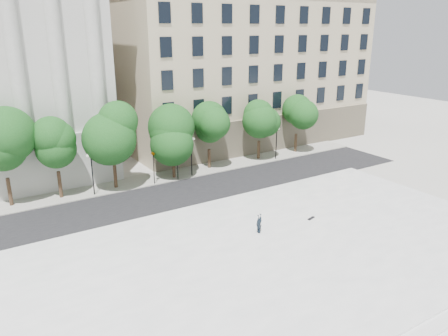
% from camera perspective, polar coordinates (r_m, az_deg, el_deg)
% --- Properties ---
extents(ground, '(160.00, 160.00, 0.00)m').
position_cam_1_polar(ground, '(30.90, 7.77, -14.43)').
color(ground, beige).
rests_on(ground, ground).
extents(plaza, '(44.00, 22.00, 0.45)m').
position_cam_1_polar(plaza, '(32.78, 4.37, -11.80)').
color(plaza, white).
rests_on(plaza, ground).
extents(street, '(60.00, 8.00, 0.02)m').
position_cam_1_polar(street, '(44.57, -7.18, -3.84)').
color(street, black).
rests_on(street, ground).
extents(far_sidewalk, '(60.00, 4.00, 0.12)m').
position_cam_1_polar(far_sidewalk, '(49.73, -10.15, -1.57)').
color(far_sidewalk, '#AFACA2').
rests_on(far_sidewalk, ground).
extents(building_east, '(36.00, 26.15, 23.00)m').
position_cam_1_polar(building_east, '(69.60, 0.16, 13.61)').
color(building_east, tan).
rests_on(building_east, ground).
extents(traffic_light_west, '(0.61, 1.94, 4.27)m').
position_cam_1_polar(traffic_light_west, '(47.22, -9.27, 2.14)').
color(traffic_light_west, black).
rests_on(traffic_light_west, ground).
extents(traffic_light_east, '(0.55, 1.68, 4.16)m').
position_cam_1_polar(traffic_light_east, '(48.38, -6.17, 2.53)').
color(traffic_light_east, black).
rests_on(traffic_light_east, ground).
extents(person_lying, '(0.92, 1.71, 0.44)m').
position_cam_1_polar(person_lying, '(36.02, 4.58, -8.10)').
color(person_lying, black).
rests_on(person_lying, plaza).
extents(skateboard, '(0.87, 0.43, 0.09)m').
position_cam_1_polar(skateboard, '(39.19, 11.31, -6.45)').
color(skateboard, black).
rests_on(skateboard, plaza).
extents(street_trees, '(46.32, 5.47, 7.87)m').
position_cam_1_polar(street_trees, '(47.99, -10.39, 3.95)').
color(street_trees, '#382619').
rests_on(street_trees, ground).
extents(lamp_posts, '(37.06, 0.28, 4.55)m').
position_cam_1_polar(lamp_posts, '(47.31, -10.54, 1.18)').
color(lamp_posts, black).
rests_on(lamp_posts, ground).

